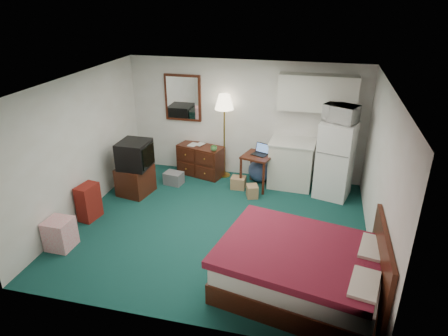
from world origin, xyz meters
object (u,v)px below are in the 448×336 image
(dresser, at_px, (201,160))
(desk, at_px, (257,171))
(kitchen_counter, at_px, (291,164))
(fridge, at_px, (335,160))
(suitcase, at_px, (89,202))
(bed, at_px, (301,270))
(floor_lamp, at_px, (224,137))
(tv_stand, at_px, (135,180))

(dresser, xyz_separation_m, desk, (1.31, -0.31, 0.02))
(kitchen_counter, xyz_separation_m, fridge, (0.85, -0.25, 0.29))
(kitchen_counter, bearing_deg, desk, -157.18)
(desk, relative_size, suitcase, 1.08)
(dresser, height_order, kitchen_counter, kitchen_counter)
(bed, bearing_deg, floor_lamp, 130.90)
(floor_lamp, bearing_deg, kitchen_counter, -5.08)
(fridge, relative_size, suitcase, 2.31)
(dresser, relative_size, floor_lamp, 0.54)
(kitchen_counter, distance_m, bed, 3.23)
(kitchen_counter, height_order, tv_stand, kitchen_counter)
(kitchen_counter, xyz_separation_m, bed, (0.42, -3.19, -0.14))
(fridge, relative_size, bed, 0.73)
(tv_stand, bearing_deg, dresser, 59.14)
(suitcase, bearing_deg, fridge, 34.03)
(tv_stand, bearing_deg, floor_lamp, 48.89)
(kitchen_counter, bearing_deg, suitcase, -143.77)
(fridge, bearing_deg, dresser, -171.30)
(floor_lamp, relative_size, kitchen_counter, 1.92)
(floor_lamp, height_order, suitcase, floor_lamp)
(fridge, xyz_separation_m, bed, (-0.43, -2.95, -0.43))
(fridge, distance_m, bed, 3.01)
(floor_lamp, relative_size, fridge, 1.20)
(dresser, distance_m, floor_lamp, 0.77)
(desk, distance_m, suitcase, 3.33)
(dresser, relative_size, tv_stand, 1.60)
(tv_stand, height_order, suitcase, suitcase)
(bed, bearing_deg, fridge, 93.19)
(tv_stand, bearing_deg, desk, 30.52)
(desk, height_order, fridge, fridge)
(floor_lamp, height_order, kitchen_counter, floor_lamp)
(fridge, bearing_deg, kitchen_counter, 178.91)
(bed, distance_m, suitcase, 3.91)
(dresser, bearing_deg, suitcase, -105.93)
(fridge, height_order, bed, fridge)
(fridge, relative_size, tv_stand, 2.45)
(dresser, distance_m, fridge, 2.87)
(dresser, height_order, tv_stand, dresser)
(floor_lamp, distance_m, desk, 1.03)
(floor_lamp, bearing_deg, fridge, -9.27)
(dresser, distance_m, suitcase, 2.66)
(dresser, height_order, fridge, fridge)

